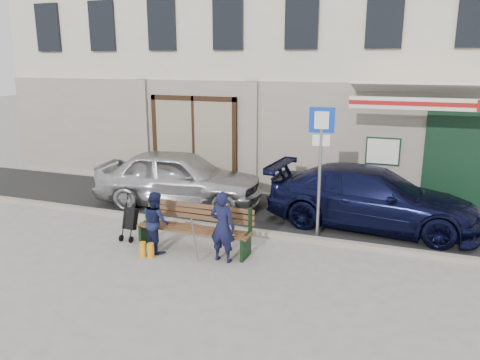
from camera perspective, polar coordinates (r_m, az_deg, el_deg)
The scene contains 11 objects.
ground at distance 9.13m, azimuth -0.67°, elevation -9.93°, with size 80.00×80.00×0.00m, color #9E9991.
asphalt_lane at distance 11.88m, azimuth 4.75°, elevation -4.12°, with size 60.00×3.20×0.01m, color #282828.
curb at distance 10.41m, azimuth 2.33°, elevation -6.45°, with size 60.00×0.18×0.12m, color #9E9384.
building at distance 16.54m, azimuth 10.51°, elevation 18.32°, with size 20.00×8.27×10.00m.
car_silver at distance 12.46m, azimuth -7.42°, elevation 0.26°, with size 1.77×4.41×1.50m, color #B8B8BD.
car_navy at distance 11.18m, azimuth 15.75°, elevation -2.11°, with size 1.95×4.79×1.39m, color black.
parking_sign at distance 9.89m, azimuth 9.79°, elevation 3.44°, with size 0.52×0.11×2.84m.
bench at distance 9.58m, azimuth -5.86°, elevation -5.87°, with size 2.40×1.17×0.98m.
man at distance 8.92m, azimuth -2.15°, elevation -5.71°, with size 0.51×0.33×1.39m, color #131434.
woman at distance 9.57m, azimuth -10.21°, elevation -5.02°, with size 0.60×0.47×1.23m, color #151B3C.
stroller at distance 10.35m, azimuth -13.24°, elevation -4.73°, with size 0.31×0.42×0.99m.
Camera 1 is at (3.02, -7.76, 3.74)m, focal length 35.00 mm.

